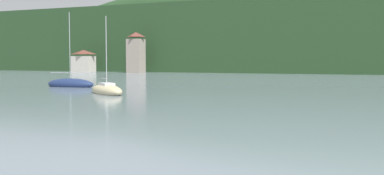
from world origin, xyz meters
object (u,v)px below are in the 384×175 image
Objects in this scene: shore_building_westcentral at (136,53)px; sailboat_far_3 at (107,90)px; sailboat_far_1 at (70,84)px; shore_building_west at (83,61)px.

shore_building_westcentral reaches higher than sailboat_far_3.
sailboat_far_1 is 1.20× the size of sailboat_far_3.
shore_building_westcentral is 71.58m from sailboat_far_3.
shore_building_west is at bearing 122.87° from sailboat_far_1.
shore_building_west is 67.75m from sailboat_far_1.
shore_building_westcentral is 1.08× the size of sailboat_far_1.
sailboat_far_3 is (33.14, -63.27, -4.76)m from shore_building_westcentral.
shore_building_westcentral is at bearing 0.33° from shore_building_west.
sailboat_far_3 reaches higher than shore_building_west.
sailboat_far_1 is 13.13m from sailboat_far_3.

